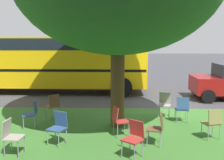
% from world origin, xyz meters
% --- Properties ---
extents(ground, '(80.00, 80.00, 0.00)m').
position_xyz_m(ground, '(0.00, 0.00, 0.00)').
color(ground, '#424247').
extents(grass_verge, '(48.00, 6.00, 0.01)m').
position_xyz_m(grass_verge, '(0.00, 3.20, 0.00)').
color(grass_verge, '#3D752D').
rests_on(grass_verge, ground).
extents(chair_0, '(0.54, 0.53, 0.88)m').
position_xyz_m(chair_0, '(1.61, 3.24, 0.52)').
color(chair_0, '#B7332D').
rests_on(chair_0, ground).
extents(chair_1, '(0.51, 0.51, 0.88)m').
position_xyz_m(chair_1, '(-0.03, 1.29, 0.52)').
color(chair_1, '#ADA393').
rests_on(chair_1, ground).
extents(chair_2, '(0.59, 0.59, 0.88)m').
position_xyz_m(chair_2, '(3.92, 1.64, 0.52)').
color(chair_2, brown).
rests_on(chair_2, ground).
extents(chair_3, '(0.55, 0.55, 0.88)m').
position_xyz_m(chair_3, '(3.20, 3.88, 0.52)').
color(chair_3, '#335184').
rests_on(chair_3, ground).
extents(chair_4, '(0.49, 0.48, 0.88)m').
position_xyz_m(chair_4, '(4.34, 2.62, 0.52)').
color(chair_4, '#335184').
rests_on(chair_4, ground).
extents(chair_5, '(0.51, 0.51, 0.88)m').
position_xyz_m(chair_5, '(-1.00, 3.44, 0.52)').
color(chair_5, olive).
rests_on(chair_5, ground).
extents(chair_6, '(0.45, 0.45, 0.88)m').
position_xyz_m(chair_6, '(4.19, 4.58, 0.52)').
color(chair_6, '#ADA393').
rests_on(chair_6, ground).
extents(chair_7, '(0.58, 0.58, 0.88)m').
position_xyz_m(chair_7, '(1.24, 4.58, 0.52)').
color(chair_7, '#B7332D').
rests_on(chair_7, ground).
extents(chair_8, '(0.50, 0.50, 0.88)m').
position_xyz_m(chair_8, '(0.59, 3.89, 0.52)').
color(chair_8, brown).
rests_on(chair_8, ground).
extents(chair_9, '(0.44, 0.44, 0.88)m').
position_xyz_m(chair_9, '(-0.51, 1.92, 0.52)').
color(chair_9, '#335184').
rests_on(chair_9, ground).
extents(school_bus, '(10.40, 2.80, 2.88)m').
position_xyz_m(school_bus, '(5.47, -3.11, 1.76)').
color(school_bus, yellow).
rests_on(school_bus, ground).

